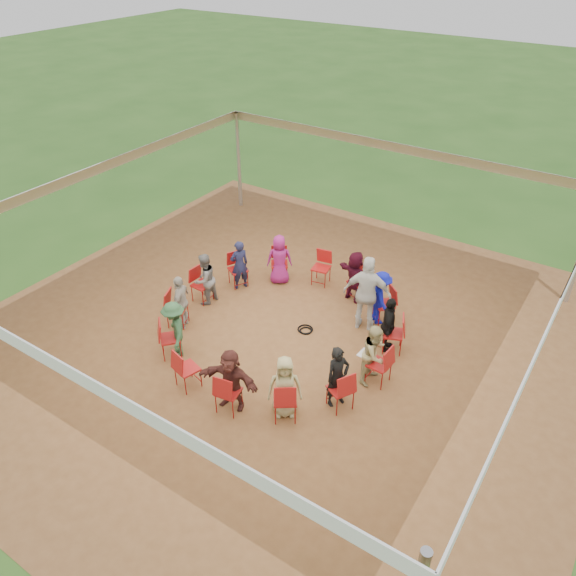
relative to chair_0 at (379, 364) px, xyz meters
The scene contains 32 objects.
ground 2.46m from the chair_0, behind, with size 80.00×80.00×0.00m, color #285119.
dirt_patch 2.46m from the chair_0, behind, with size 13.00×13.00×0.00m, color brown.
tent 3.09m from the chair_0, behind, with size 10.33×10.33×3.00m.
chair_0 is the anchor object (origin of this frame).
chair_1 1.08m from the chair_0, 99.78° to the left, with size 0.42×0.44×0.90m, color #A61514, non-canonical shape.
chair_2 2.10m from the chair_0, 112.64° to the left, with size 0.42×0.44×0.90m, color #A61514, non-canonical shape.
chair_3 3.02m from the chair_0, 125.49° to the left, with size 0.42×0.44×0.90m, color #A61514, non-canonical shape.
chair_4 3.78m from the chair_0, 138.35° to the left, with size 0.42×0.44×0.90m, color #A61514, non-canonical shape.
chair_5 4.36m from the chair_0, 151.21° to the left, with size 0.42×0.44×0.90m, color #A61514, non-canonical shape.
chair_6 4.71m from the chair_0, 164.07° to the left, with size 0.42×0.44×0.90m, color #A61514, non-canonical shape.
chair_7 4.84m from the chair_0, behind, with size 0.42×0.44×0.90m, color #A61514, non-canonical shape.
chair_8 4.71m from the chair_0, behind, with size 0.42×0.44×0.90m, color #A61514, non-canonical shape.
chair_9 4.36m from the chair_0, 157.36° to the right, with size 0.42×0.44×0.90m, color #A61514, non-canonical shape.
chair_10 3.78m from the chair_0, 144.51° to the right, with size 0.42×0.44×0.90m, color #A61514, non-canonical shape.
chair_11 3.02m from the chair_0, 131.65° to the right, with size 0.42×0.44×0.90m, color #A61514, non-canonical shape.
chair_12 2.10m from the chair_0, 118.79° to the right, with size 0.42×0.44×0.90m, color #A61514, non-canonical shape.
chair_13 1.08m from the chair_0, 105.93° to the right, with size 0.42×0.44×0.90m, color #A61514, non-canonical shape.
person_seated_0 0.24m from the chair_0, behind, with size 0.64×0.37×1.31m, color tan.
person_seated_1 1.08m from the chair_0, 106.14° to the left, with size 0.77×0.39×1.31m, color black.
person_seated_2 2.06m from the chair_0, 115.66° to the left, with size 0.85×0.42×1.31m, color #0D139A.
person_seated_3 2.95m from the chair_0, 127.32° to the left, with size 1.22×0.45×1.31m, color #440C1E.
person_seated_4 4.25m from the chair_0, 151.91° to the left, with size 0.64×0.36×1.31m, color #911A6B.
person_seated_5 4.60m from the chair_0, 164.40° to the left, with size 0.48×0.31×1.31m, color #1A1D3D.
person_seated_6 4.72m from the chair_0, behind, with size 0.64×0.37×1.31m, color slate.
person_seated_7 4.60m from the chair_0, behind, with size 0.77×0.39×1.31m, color #A8A296.
person_seated_8 4.25m from the chair_0, 158.06° to the right, with size 0.85×0.42×1.31m, color #2A5231.
person_seated_9 2.95m from the chair_0, 133.48° to the right, with size 1.22×0.45×1.31m, color #512420.
person_seated_10 2.06m from the chair_0, 121.82° to the right, with size 0.64×0.36×1.31m, color tan.
person_seated_11 1.08m from the chair_0, 112.29° to the right, with size 0.48×0.31×1.31m, color black.
standing_person 1.87m from the chair_0, 125.36° to the left, with size 1.07×0.55×1.83m, color silver.
cable_coil 2.23m from the chair_0, 163.59° to the left, with size 0.47×0.47×0.03m.
laptop 0.33m from the chair_0, behind, with size 0.26×0.32×0.21m.
Camera 1 is at (5.57, -8.15, 7.82)m, focal length 35.00 mm.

